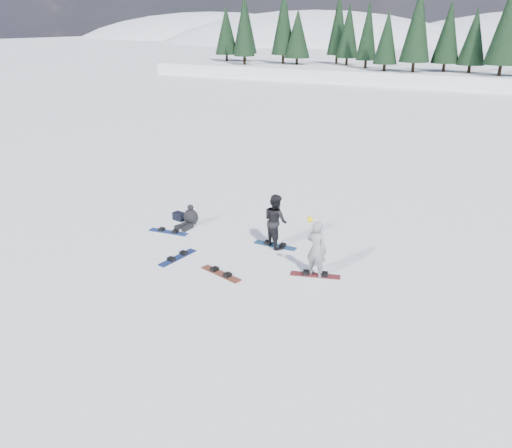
{
  "coord_description": "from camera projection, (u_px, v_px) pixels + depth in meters",
  "views": [
    {
      "loc": [
        3.62,
        -12.54,
        7.08
      ],
      "look_at": [
        -3.3,
        0.44,
        1.1
      ],
      "focal_mm": 35.0,
      "sensor_mm": 36.0,
      "label": 1
    }
  ],
  "objects": [
    {
      "name": "gear_bag",
      "position": [
        179.0,
        216.0,
        19.14
      ],
      "size": [
        0.5,
        0.38,
        0.3
      ],
      "primitive_type": "cube",
      "rotation": [
        0.0,
        0.0,
        -0.18
      ],
      "color": "black",
      "rests_on": "ground"
    },
    {
      "name": "snowboarder_woman",
      "position": [
        316.0,
        249.0,
        14.64
      ],
      "size": [
        0.69,
        0.5,
        1.91
      ],
      "rotation": [
        0.0,
        0.0,
        3.01
      ],
      "color": "gray",
      "rests_on": "ground"
    },
    {
      "name": "snowboard_loose_b",
      "position": [
        221.0,
        274.0,
        15.06
      ],
      "size": [
        1.52,
        0.64,
        0.03
      ],
      "primitive_type": "cube",
      "rotation": [
        0.0,
        0.0,
        -0.25
      ],
      "color": "#9E4122",
      "rests_on": "ground"
    },
    {
      "name": "snowboard_woman",
      "position": [
        315.0,
        275.0,
        14.97
      ],
      "size": [
        1.52,
        0.71,
        0.03
      ],
      "primitive_type": "cube",
      "rotation": [
        0.0,
        0.0,
        0.3
      ],
      "color": "maroon",
      "rests_on": "ground"
    },
    {
      "name": "seated_rider",
      "position": [
        190.0,
        218.0,
        18.57
      ],
      "size": [
        0.66,
        1.0,
        0.81
      ],
      "rotation": [
        0.0,
        0.0,
        -0.17
      ],
      "color": "black",
      "rests_on": "ground"
    },
    {
      "name": "snowboard_loose_c",
      "position": [
        168.0,
        232.0,
        18.05
      ],
      "size": [
        1.52,
        0.48,
        0.03
      ],
      "primitive_type": "cube",
      "rotation": [
        0.0,
        0.0,
        0.13
      ],
      "color": "#1B3A95",
      "rests_on": "ground"
    },
    {
      "name": "snowboard_man",
      "position": [
        275.0,
        245.0,
        16.96
      ],
      "size": [
        1.51,
        0.35,
        0.03
      ],
      "primitive_type": "cube",
      "rotation": [
        0.0,
        0.0,
        0.05
      ],
      "color": "#1C589C",
      "rests_on": "ground"
    },
    {
      "name": "alpine_backdrop",
      "position": [
        481.0,
        85.0,
        179.56
      ],
      "size": [
        412.5,
        227.0,
        53.2
      ],
      "color": "white",
      "rests_on": "ground"
    },
    {
      "name": "ground",
      "position": [
        349.0,
        284.0,
        14.5
      ],
      "size": [
        420.0,
        420.0,
        0.0
      ],
      "primitive_type": "plane",
      "color": "white",
      "rests_on": "ground"
    },
    {
      "name": "snowboarder_man",
      "position": [
        276.0,
        221.0,
        16.62
      ],
      "size": [
        1.13,
        1.07,
        1.84
      ],
      "primitive_type": "imported",
      "rotation": [
        0.0,
        0.0,
        2.58
      ],
      "color": "black",
      "rests_on": "ground"
    },
    {
      "name": "snowboard_loose_a",
      "position": [
        178.0,
        258.0,
        16.09
      ],
      "size": [
        0.49,
        1.52,
        0.03
      ],
      "primitive_type": "cube",
      "rotation": [
        0.0,
        0.0,
        1.43
      ],
      "color": "navy",
      "rests_on": "ground"
    }
  ]
}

